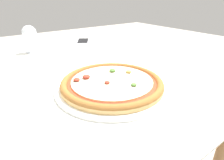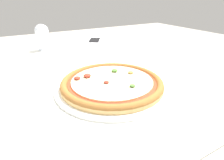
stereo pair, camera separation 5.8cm
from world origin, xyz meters
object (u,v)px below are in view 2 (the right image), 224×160
(pizza_plate, at_px, (112,84))
(cell_phone, at_px, (95,41))
(dining_table, at_px, (85,86))
(wine_glass_far_left, at_px, (42,32))

(pizza_plate, bearing_deg, cell_phone, 70.14)
(pizza_plate, distance_m, cell_phone, 0.65)
(dining_table, xyz_separation_m, cell_phone, (0.23, 0.39, 0.09))
(cell_phone, bearing_deg, pizza_plate, -109.86)
(pizza_plate, bearing_deg, dining_table, 91.45)
(wine_glass_far_left, bearing_deg, pizza_plate, -80.75)
(wine_glass_far_left, bearing_deg, cell_phone, 8.03)
(pizza_plate, relative_size, cell_phone, 2.21)
(dining_table, bearing_deg, cell_phone, 59.78)
(pizza_plate, distance_m, wine_glass_far_left, 0.58)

